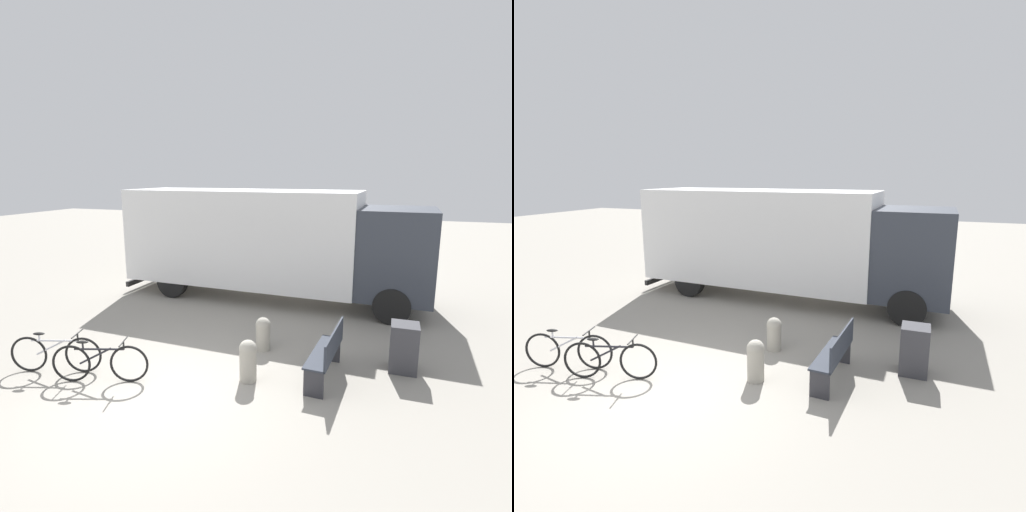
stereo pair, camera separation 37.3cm
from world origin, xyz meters
The scene contains 8 objects.
ground_plane centered at (0.00, 0.00, 0.00)m, with size 60.00×60.00×0.00m, color gray.
delivery_truck centered at (0.17, 5.97, 1.78)m, with size 9.04×2.58×3.23m.
park_bench centered at (2.68, 1.57, 0.52)m, with size 0.49×1.56×0.95m.
bicycle_near centered at (-2.20, 0.14, 0.37)m, with size 1.68×0.63×0.79m.
bicycle_middle centered at (-1.16, 0.11, 0.37)m, with size 1.67×0.65×0.79m.
bollard_near_bench centered at (1.34, 1.01, 0.42)m, with size 0.33×0.33×0.78m.
bollard_far_bench centered at (1.19, 2.36, 0.39)m, with size 0.32×0.32×0.72m.
utility_box centered at (4.00, 2.35, 0.46)m, with size 0.51×0.50×0.93m.
Camera 1 is at (3.65, -5.23, 3.68)m, focal length 28.00 mm.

